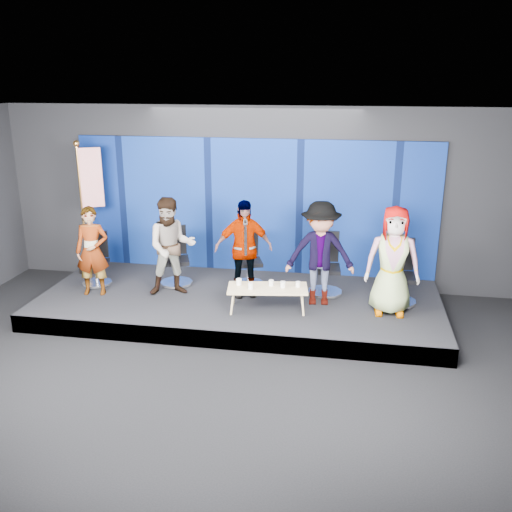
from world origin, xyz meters
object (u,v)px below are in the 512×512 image
object	(u,v)px
chair_b	(176,266)
panelist_e	(393,261)
chair_a	(97,267)
panelist_a	(92,251)
chair_c	(248,267)
mug_b	(251,286)
coffee_table	(268,289)
mug_a	(239,282)
flag_stand	(89,204)
chair_e	(399,282)
panelist_b	(172,247)
mug_c	(271,283)
mug_d	(283,285)
panelist_c	(243,248)
mug_e	(298,284)
panelist_d	(320,253)
chair_d	(326,274)

from	to	relation	value
chair_b	panelist_e	world-z (taller)	panelist_e
chair_a	panelist_a	world-z (taller)	panelist_a
chair_c	mug_b	bearing A→B (deg)	-96.58
chair_a	coffee_table	world-z (taller)	chair_a
chair_a	mug_a	distance (m)	2.91
coffee_table	flag_stand	bearing A→B (deg)	160.28
chair_b	chair_e	distance (m)	4.04
panelist_b	mug_c	distance (m)	1.90
mug_c	mug_d	distance (m)	0.21
chair_a	chair_c	bearing A→B (deg)	-2.19
chair_c	flag_stand	xyz separation A→B (m)	(-3.14, 0.21, 1.02)
mug_b	panelist_c	bearing A→B (deg)	109.72
coffee_table	panelist_e	bearing A→B (deg)	6.92
chair_c	panelist_c	world-z (taller)	panelist_c
mug_e	flag_stand	size ratio (longest dim) A/B	0.04
chair_b	chair_c	size ratio (longest dim) A/B	1.02
panelist_e	mug_d	distance (m)	1.81
chair_b	panelist_c	xyz separation A→B (m)	(1.35, -0.34, 0.50)
panelist_b	mug_d	size ratio (longest dim) A/B	17.30
panelist_a	chair_c	size ratio (longest dim) A/B	1.49
chair_b	panelist_d	distance (m)	2.79
coffee_table	chair_b	bearing A→B (deg)	153.29
panelist_c	chair_d	world-z (taller)	panelist_c
mug_e	flag_stand	distance (m)	4.44
chair_b	coffee_table	world-z (taller)	chair_b
mug_a	mug_c	size ratio (longest dim) A/B	1.12
chair_c	mug_c	bearing A→B (deg)	-79.59
panelist_a	chair_b	bearing A→B (deg)	18.99
panelist_d	chair_c	bearing A→B (deg)	148.72
mug_b	panelist_a	bearing A→B (deg)	173.47
panelist_b	mug_c	bearing A→B (deg)	-31.27
chair_e	mug_b	distance (m)	2.56
panelist_a	mug_e	distance (m)	3.65
panelist_b	chair_e	xyz separation A→B (m)	(3.93, 0.27, -0.51)
chair_a	mug_e	xyz separation A→B (m)	(3.81, -0.58, 0.13)
coffee_table	mug_e	xyz separation A→B (m)	(0.49, 0.10, 0.08)
panelist_e	panelist_b	bearing A→B (deg)	176.48
chair_e	mug_c	size ratio (longest dim) A/B	11.67
panelist_b	mug_e	world-z (taller)	panelist_b
chair_e	chair_b	bearing A→B (deg)	176.41
chair_c	panelist_d	world-z (taller)	panelist_d
chair_c	panelist_e	distance (m)	2.73
panelist_d	mug_b	xyz separation A→B (m)	(-1.08, -0.57, -0.44)
coffee_table	mug_b	distance (m)	0.30
chair_a	chair_d	size ratio (longest dim) A/B	0.89
panelist_b	coffee_table	distance (m)	1.89
chair_a	mug_d	size ratio (longest dim) A/B	9.66
panelist_b	chair_b	bearing A→B (deg)	82.05
panelist_a	chair_c	xyz separation A→B (m)	(2.61, 0.90, -0.44)
mug_e	chair_b	bearing A→B (deg)	160.33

